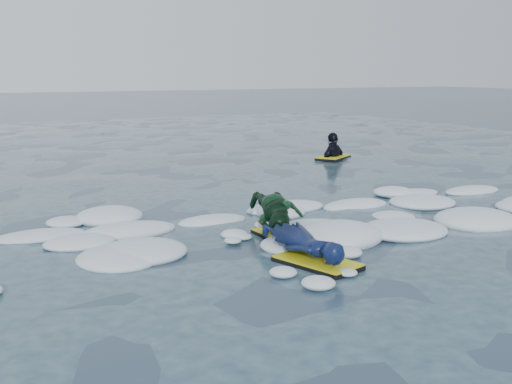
{
  "coord_description": "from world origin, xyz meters",
  "views": [
    {
      "loc": [
        -3.5,
        -6.55,
        2.08
      ],
      "look_at": [
        0.78,
        1.6,
        0.33
      ],
      "focal_mm": 45.0,
      "sensor_mm": 36.0,
      "label": 1
    }
  ],
  "objects": [
    {
      "name": "foam_band",
      "position": [
        0.0,
        1.03,
        0.0
      ],
      "size": [
        12.0,
        3.1,
        0.3
      ],
      "primitive_type": null,
      "color": "white",
      "rests_on": "ground"
    },
    {
      "name": "prone_child_unit",
      "position": [
        0.46,
        0.38,
        0.27
      ],
      "size": [
        1.14,
        1.49,
        0.53
      ],
      "rotation": [
        0.0,
        0.0,
        1.66
      ],
      "color": "black",
      "rests_on": "ground"
    },
    {
      "name": "prone_woman_unit",
      "position": [
        0.18,
        -0.75,
        0.18
      ],
      "size": [
        0.76,
        1.48,
        0.36
      ],
      "rotation": [
        0.0,
        0.0,
        1.86
      ],
      "color": "black",
      "rests_on": "ground"
    },
    {
      "name": "ground",
      "position": [
        0.0,
        0.0,
        0.0
      ],
      "size": [
        120.0,
        120.0,
        0.0
      ],
      "primitive_type": "plane",
      "color": "#172337",
      "rests_on": "ground"
    },
    {
      "name": "waiting_rider_unit",
      "position": [
        5.2,
        6.05,
        -0.09
      ],
      "size": [
        1.13,
        0.99,
        1.49
      ],
      "rotation": [
        0.0,
        0.0,
        0.57
      ],
      "color": "black",
      "rests_on": "ground"
    }
  ]
}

